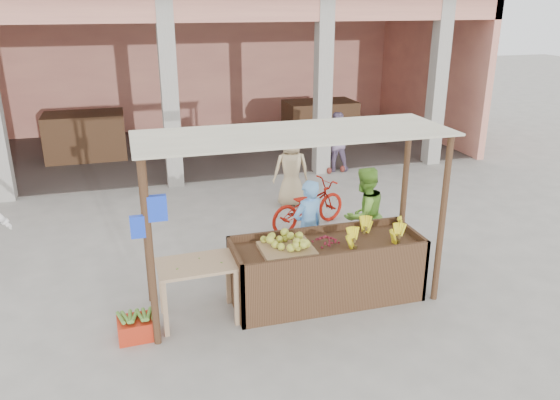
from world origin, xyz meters
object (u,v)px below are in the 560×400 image
object	(u,v)px
vendor_green	(364,213)
motorcycle	(308,204)
side_table	(197,273)
red_crate	(139,328)
fruit_stall	(326,272)
vendor_blue	(308,224)

from	to	relation	value
vendor_green	motorcycle	bearing A→B (deg)	-95.89
side_table	vendor_green	size ratio (longest dim) A/B	0.62
motorcycle	red_crate	bearing A→B (deg)	109.94
red_crate	vendor_green	distance (m)	3.79
fruit_stall	vendor_green	xyz separation A→B (m)	(0.96, 0.93, 0.42)
side_table	vendor_blue	size ratio (longest dim) A/B	0.65
fruit_stall	vendor_blue	bearing A→B (deg)	89.37
fruit_stall	side_table	bearing A→B (deg)	-178.57
side_table	vendor_green	bearing A→B (deg)	17.39
vendor_blue	vendor_green	distance (m)	0.96
vendor_blue	red_crate	bearing A→B (deg)	3.38
red_crate	vendor_blue	distance (m)	2.87
side_table	vendor_green	distance (m)	2.91
fruit_stall	vendor_blue	world-z (taller)	vendor_blue
motorcycle	fruit_stall	bearing A→B (deg)	145.73
side_table	motorcycle	distance (m)	3.46
fruit_stall	side_table	xyz separation A→B (m)	(-1.78, -0.04, 0.27)
fruit_stall	side_table	distance (m)	1.80
vendor_blue	vendor_green	size ratio (longest dim) A/B	0.96
red_crate	vendor_green	size ratio (longest dim) A/B	0.30
vendor_blue	side_table	bearing A→B (deg)	6.39
red_crate	vendor_blue	size ratio (longest dim) A/B	0.31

